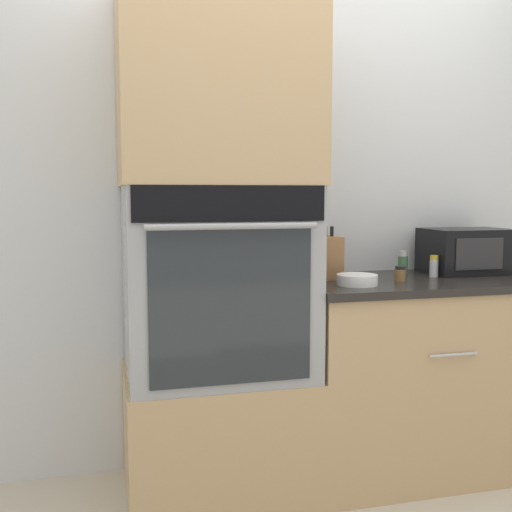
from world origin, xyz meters
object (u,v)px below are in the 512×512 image
knife_block (325,257)px  condiment_jar_mid (307,268)px  bowl (357,280)px  wall_oven (217,280)px  condiment_jar_near (400,274)px  condiment_jar_far (403,263)px  microwave (466,251)px  condiment_jar_back (434,266)px

knife_block → condiment_jar_mid: size_ratio=3.18×
bowl → condiment_jar_mid: condiment_jar_mid is taller
wall_oven → condiment_jar_near: size_ratio=11.83×
knife_block → condiment_jar_far: bearing=4.3°
wall_oven → condiment_jar_far: wall_oven is taller
wall_oven → condiment_jar_near: wall_oven is taller
bowl → condiment_jar_near: bearing=15.0°
microwave → knife_block: (-0.73, -0.00, -0.01)m
bowl → condiment_jar_back: condiment_jar_back is taller
condiment_jar_near → microwave: bearing=20.4°
condiment_jar_back → wall_oven: bearing=-178.6°
wall_oven → condiment_jar_mid: (0.47, 0.22, 0.01)m
microwave → condiment_jar_near: 0.48m
microwave → condiment_jar_near: (-0.44, -0.16, -0.08)m
wall_oven → bowl: bearing=-11.4°
condiment_jar_back → knife_block: bearing=170.8°
microwave → knife_block: size_ratio=1.68×
condiment_jar_far → condiment_jar_near: bearing=-121.2°
knife_block → bowl: bearing=-75.2°
condiment_jar_mid → condiment_jar_far: (0.46, -0.08, 0.02)m
microwave → condiment_jar_mid: (-0.78, 0.11, -0.07)m
microwave → bowl: bearing=-161.4°
knife_block → wall_oven: bearing=-168.5°
bowl → condiment_jar_far: (0.35, 0.26, 0.03)m
condiment_jar_mid → knife_block: bearing=-65.0°
wall_oven → microwave: (1.26, 0.11, 0.08)m
condiment_jar_mid → condiment_jar_far: condiment_jar_far is taller
knife_block → condiment_jar_mid: knife_block is taller
condiment_jar_far → wall_oven: bearing=-171.6°
knife_block → condiment_jar_back: bearing=-9.2°
microwave → bowl: size_ratio=2.29×
microwave → condiment_jar_mid: 0.79m
wall_oven → condiment_jar_far: (0.93, 0.14, 0.03)m
condiment_jar_near → wall_oven: bearing=176.2°
condiment_jar_near → condiment_jar_back: size_ratio=0.65×
wall_oven → condiment_jar_mid: 0.52m
bowl → condiment_jar_back: size_ratio=1.71×
knife_block → condiment_jar_back: size_ratio=2.34×
wall_oven → condiment_jar_back: (1.03, 0.02, 0.03)m
condiment_jar_back → condiment_jar_far: bearing=131.1°
bowl → wall_oven: bearing=168.6°
condiment_jar_mid → condiment_jar_back: size_ratio=0.73×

